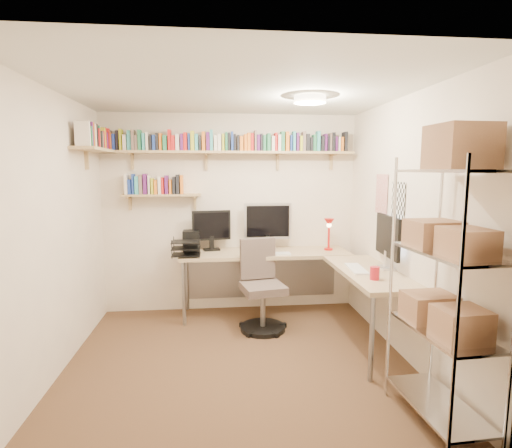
{
  "coord_description": "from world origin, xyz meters",
  "views": [
    {
      "loc": [
        -0.21,
        -3.59,
        1.81
      ],
      "look_at": [
        0.23,
        0.55,
        1.24
      ],
      "focal_mm": 28.0,
      "sensor_mm": 36.0,
      "label": 1
    }
  ],
  "objects": [
    {
      "name": "corner_desk",
      "position": [
        0.54,
        0.95,
        0.8
      ],
      "size": [
        2.41,
        2.09,
        1.39
      ],
      "color": "tan",
      "rests_on": "ground"
    },
    {
      "name": "office_chair",
      "position": [
        0.31,
        0.77,
        0.43
      ],
      "size": [
        0.54,
        0.54,
        1.02
      ],
      "rotation": [
        0.0,
        0.0,
        0.18
      ],
      "color": "black",
      "rests_on": "ground"
    },
    {
      "name": "wall_shelves",
      "position": [
        -0.44,
        1.29,
        2.03
      ],
      "size": [
        3.12,
        1.09,
        0.8
      ],
      "color": "tan",
      "rests_on": "ground"
    },
    {
      "name": "wire_rack",
      "position": [
        1.36,
        -1.11,
        1.28
      ],
      "size": [
        0.44,
        0.84,
        2.09
      ],
      "rotation": [
        0.0,
        0.0,
        0.05
      ],
      "color": "silver",
      "rests_on": "ground"
    },
    {
      "name": "ground",
      "position": [
        0.0,
        0.0,
        0.0
      ],
      "size": [
        3.2,
        3.2,
        0.0
      ],
      "primitive_type": "plane",
      "color": "#462B1E",
      "rests_on": "ground"
    },
    {
      "name": "room_shell",
      "position": [
        0.0,
        0.0,
        1.55
      ],
      "size": [
        3.24,
        3.04,
        2.52
      ],
      "color": "#F2E2C5",
      "rests_on": "ground"
    }
  ]
}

